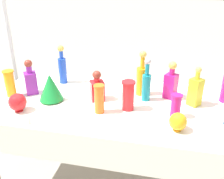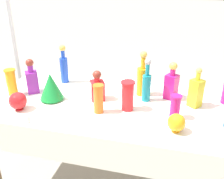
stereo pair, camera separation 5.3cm
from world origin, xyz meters
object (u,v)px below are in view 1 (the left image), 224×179
object	(u,v)px
square_decanter_1	(97,88)
square_decanter_2	(195,90)
tall_bottle_0	(62,67)
canopy_pole	(9,34)
slender_vase_3	(10,83)
cardboard_box_behind_left	(113,107)
tall_bottle_3	(142,78)
square_decanter_0	(31,80)
slender_vase_1	(176,105)
square_decanter_3	(171,83)
round_bowl_1	(178,122)
tall_bottle_1	(146,84)
round_bowl_0	(18,102)
slender_vase_2	(99,98)
slender_vase_4	(128,95)
fluted_vase_0	(50,87)

from	to	relation	value
square_decanter_1	square_decanter_2	xyz separation A→B (m)	(0.73, 0.07, 0.02)
tall_bottle_0	canopy_pole	distance (m)	0.75
slender_vase_3	cardboard_box_behind_left	distance (m)	1.38
tall_bottle_3	slender_vase_3	size ratio (longest dim) A/B	1.69
square_decanter_1	canopy_pole	distance (m)	1.22
square_decanter_0	slender_vase_3	world-z (taller)	square_decanter_0
slender_vase_1	cardboard_box_behind_left	size ratio (longest dim) A/B	0.30
square_decanter_3	slender_vase_3	xyz separation A→B (m)	(-1.25, -0.25, -0.01)
round_bowl_1	square_decanter_1	bearing A→B (deg)	153.14
tall_bottle_1	round_bowl_0	distance (m)	0.96
square_decanter_0	square_decanter_2	world-z (taller)	square_decanter_2
tall_bottle_3	tall_bottle_1	bearing A→B (deg)	-64.81
square_decanter_2	slender_vase_1	bearing A→B (deg)	-123.07
tall_bottle_0	square_decanter_2	size ratio (longest dim) A/B	1.15
slender_vase_2	round_bowl_1	distance (m)	0.55
slender_vase_3	cardboard_box_behind_left	xyz separation A→B (m)	(0.62, 1.03, -0.68)
slender_vase_3	cardboard_box_behind_left	bearing A→B (deg)	58.94
square_decanter_0	canopy_pole	xyz separation A→B (m)	(-0.51, 0.54, 0.24)
tall_bottle_0	slender_vase_4	world-z (taller)	tall_bottle_0
tall_bottle_1	cardboard_box_behind_left	xyz separation A→B (m)	(-0.45, 0.87, -0.71)
tall_bottle_0	square_decanter_2	distance (m)	1.15
square_decanter_3	slender_vase_4	size ratio (longest dim) A/B	1.37
square_decanter_3	fluted_vase_0	distance (m)	0.94
tall_bottle_0	tall_bottle_3	size ratio (longest dim) A/B	0.95
square_decanter_2	round_bowl_0	world-z (taller)	square_decanter_2
square_decanter_3	cardboard_box_behind_left	size ratio (longest dim) A/B	0.53
square_decanter_2	slender_vase_1	world-z (taller)	square_decanter_2
slender_vase_2	cardboard_box_behind_left	bearing A→B (deg)	97.38
tall_bottle_3	square_decanter_2	size ratio (longest dim) A/B	1.21
tall_bottle_0	square_decanter_0	bearing A→B (deg)	-121.57
tall_bottle_3	square_decanter_0	xyz separation A→B (m)	(-0.89, -0.18, -0.02)
tall_bottle_3	tall_bottle_0	bearing A→B (deg)	172.96
tall_bottle_0	round_bowl_0	size ratio (longest dim) A/B	2.57
slender_vase_3	tall_bottle_3	bearing A→B (deg)	14.45
tall_bottle_0	slender_vase_3	world-z (taller)	tall_bottle_0
square_decanter_0	round_bowl_1	world-z (taller)	square_decanter_0
cardboard_box_behind_left	canopy_pole	size ratio (longest dim) A/B	0.21
square_decanter_0	fluted_vase_0	size ratio (longest dim) A/B	1.32
tall_bottle_0	slender_vase_2	xyz separation A→B (m)	(0.47, -0.46, -0.04)
round_bowl_1	cardboard_box_behind_left	world-z (taller)	round_bowl_1
square_decanter_2	slender_vase_2	size ratio (longest dim) A/B	1.43
tall_bottle_1	slender_vase_2	bearing A→B (deg)	-138.13
square_decanter_1	fluted_vase_0	size ratio (longest dim) A/B	1.10
slender_vase_4	round_bowl_0	size ratio (longest dim) A/B	1.62
square_decanter_2	slender_vase_1	distance (m)	0.26
round_bowl_1	round_bowl_0	bearing A→B (deg)	179.72
round_bowl_1	slender_vase_2	bearing A→B (deg)	167.92
square_decanter_0	round_bowl_1	xyz separation A→B (m)	(1.17, -0.30, -0.06)
fluted_vase_0	round_bowl_1	size ratio (longest dim) A/B	1.82
canopy_pole	slender_vase_3	bearing A→B (deg)	-59.06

